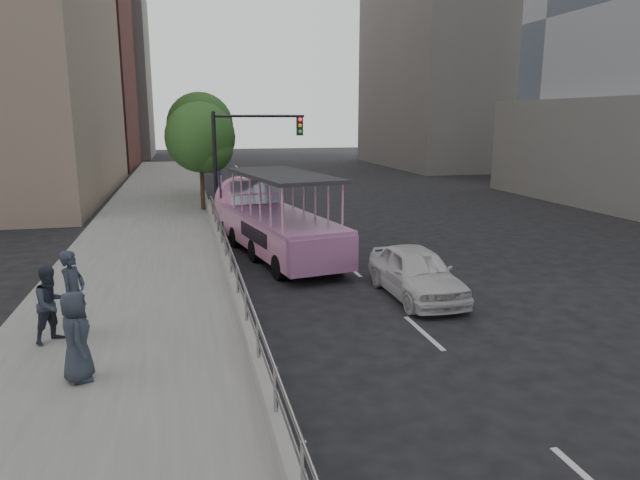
# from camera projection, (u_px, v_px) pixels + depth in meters

# --- Properties ---
(ground) EXTENTS (160.00, 160.00, 0.00)m
(ground) POSITION_uv_depth(u_px,v_px,m) (357.00, 309.00, 15.03)
(ground) COLOR black
(sidewalk) EXTENTS (5.50, 80.00, 0.30)m
(sidewalk) POSITION_uv_depth(u_px,v_px,m) (150.00, 238.00, 23.20)
(sidewalk) COLOR #979892
(sidewalk) RESTS_ON ground
(kerb_wall) EXTENTS (0.24, 30.00, 0.36)m
(kerb_wall) POSITION_uv_depth(u_px,v_px,m) (231.00, 278.00, 16.12)
(kerb_wall) COLOR #A5A5A0
(kerb_wall) RESTS_ON sidewalk
(guardrail) EXTENTS (0.07, 22.00, 0.71)m
(guardrail) POSITION_uv_depth(u_px,v_px,m) (231.00, 256.00, 15.98)
(guardrail) COLOR #9D9EA2
(guardrail) RESTS_ON kerb_wall
(duck_boat) EXTENTS (3.86, 9.47, 3.07)m
(duck_boat) POSITION_uv_depth(u_px,v_px,m) (271.00, 223.00, 21.04)
(duck_boat) COLOR black
(duck_boat) RESTS_ON ground
(car) EXTENTS (1.73, 4.20, 1.43)m
(car) POSITION_uv_depth(u_px,v_px,m) (416.00, 272.00, 15.89)
(car) COLOR silver
(car) RESTS_ON ground
(pedestrian_near) EXTENTS (0.66, 0.80, 1.89)m
(pedestrian_near) POSITION_uv_depth(u_px,v_px,m) (73.00, 293.00, 12.21)
(pedestrian_near) COLOR #2B333F
(pedestrian_near) RESTS_ON sidewalk
(pedestrian_mid) EXTENTS (1.00, 1.00, 1.63)m
(pedestrian_mid) POSITION_uv_depth(u_px,v_px,m) (52.00, 304.00, 11.92)
(pedestrian_mid) COLOR #2B333F
(pedestrian_mid) RESTS_ON sidewalk
(pedestrian_far) EXTENTS (0.70, 0.91, 1.66)m
(pedestrian_far) POSITION_uv_depth(u_px,v_px,m) (76.00, 336.00, 10.12)
(pedestrian_far) COLOR #2B333F
(pedestrian_far) RESTS_ON sidewalk
(parking_sign) EXTENTS (0.13, 0.62, 2.80)m
(parking_sign) POSITION_uv_depth(u_px,v_px,m) (221.00, 196.00, 23.52)
(parking_sign) COLOR black
(parking_sign) RESTS_ON ground
(traffic_signal) EXTENTS (4.20, 0.32, 5.20)m
(traffic_signal) POSITION_uv_depth(u_px,v_px,m) (241.00, 150.00, 25.79)
(traffic_signal) COLOR black
(traffic_signal) RESTS_ON ground
(street_tree_near) EXTENTS (3.52, 3.52, 5.72)m
(street_tree_near) POSITION_uv_depth(u_px,v_px,m) (202.00, 140.00, 28.62)
(street_tree_near) COLOR #372419
(street_tree_near) RESTS_ON ground
(street_tree_far) EXTENTS (3.97, 3.97, 6.45)m
(street_tree_far) POSITION_uv_depth(u_px,v_px,m) (202.00, 128.00, 34.27)
(street_tree_far) COLOR #372419
(street_tree_far) RESTS_ON ground
(midrise_brick) EXTENTS (18.00, 16.00, 26.00)m
(midrise_brick) POSITION_uv_depth(u_px,v_px,m) (28.00, 30.00, 53.85)
(midrise_brick) COLOR brown
(midrise_brick) RESTS_ON ground
(midrise_stone_a) EXTENTS (20.00, 20.00, 32.00)m
(midrise_stone_a) POSITION_uv_depth(u_px,v_px,m) (484.00, 5.00, 57.49)
(midrise_stone_a) COLOR slate
(midrise_stone_a) RESTS_ON ground
(midrise_stone_b) EXTENTS (16.00, 14.00, 20.00)m
(midrise_stone_b) POSITION_uv_depth(u_px,v_px,m) (81.00, 75.00, 70.15)
(midrise_stone_b) COLOR slate
(midrise_stone_b) RESTS_ON ground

